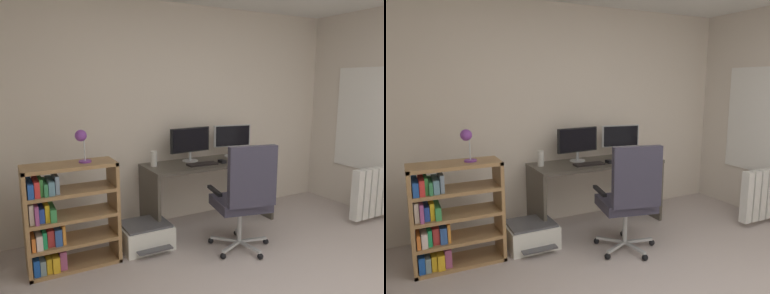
% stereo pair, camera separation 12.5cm
% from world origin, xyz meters
% --- Properties ---
extents(wall_back, '(4.47, 0.10, 2.55)m').
position_xyz_m(wall_back, '(0.00, 2.78, 1.28)').
color(wall_back, silver).
rests_on(wall_back, ground).
extents(desk, '(1.53, 0.57, 0.76)m').
position_xyz_m(desk, '(0.23, 2.37, 0.56)').
color(desk, '#49433A').
rests_on(desk, ground).
extents(monitor_main, '(0.51, 0.18, 0.39)m').
position_xyz_m(monitor_main, '(0.05, 2.49, 0.99)').
color(monitor_main, '#B2B5B7').
rests_on(monitor_main, desk).
extents(monitor_secondary, '(0.48, 0.18, 0.39)m').
position_xyz_m(monitor_secondary, '(0.63, 2.49, 0.99)').
color(monitor_secondary, '#B2B5B7').
rests_on(monitor_secondary, desk).
extents(keyboard, '(0.35, 0.15, 0.02)m').
position_xyz_m(keyboard, '(0.07, 2.25, 0.77)').
color(keyboard, black).
rests_on(keyboard, desk).
extents(computer_mouse, '(0.06, 0.10, 0.03)m').
position_xyz_m(computer_mouse, '(0.32, 2.23, 0.77)').
color(computer_mouse, black).
rests_on(computer_mouse, desk).
extents(desktop_speaker, '(0.07, 0.07, 0.17)m').
position_xyz_m(desktop_speaker, '(-0.43, 2.44, 0.84)').
color(desktop_speaker, silver).
rests_on(desktop_speaker, desk).
extents(office_chair, '(0.64, 0.62, 1.10)m').
position_xyz_m(office_chair, '(0.14, 1.56, 0.59)').
color(office_chair, '#B7BABC').
rests_on(office_chair, ground).
extents(bookshelf, '(0.80, 0.34, 0.95)m').
position_xyz_m(bookshelf, '(-1.46, 2.10, 0.46)').
color(bookshelf, '#A07649').
rests_on(bookshelf, ground).
extents(desk_lamp, '(0.13, 0.11, 0.30)m').
position_xyz_m(desk_lamp, '(-1.25, 2.10, 1.16)').
color(desk_lamp, purple).
rests_on(desk_lamp, bookshelf).
extents(printer, '(0.50, 0.51, 0.26)m').
position_xyz_m(printer, '(-0.66, 2.14, 0.13)').
color(printer, silver).
rests_on(printer, ground).
extents(radiator, '(0.92, 0.10, 0.60)m').
position_xyz_m(radiator, '(2.14, 1.50, 0.36)').
color(radiator, white).
rests_on(radiator, ground).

